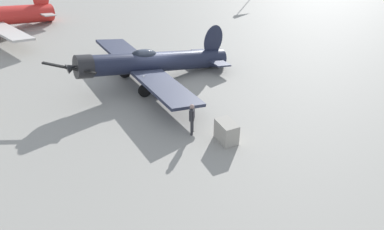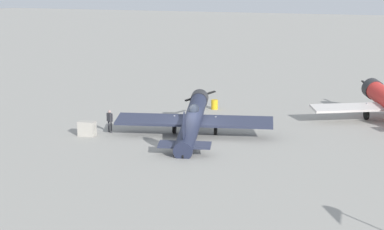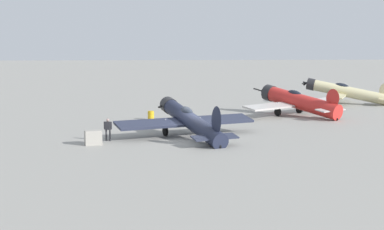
# 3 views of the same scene
# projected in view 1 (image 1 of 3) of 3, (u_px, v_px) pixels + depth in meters

# --- Properties ---
(ground_plane) EXTENTS (400.00, 400.00, 0.00)m
(ground_plane) POSITION_uv_depth(u_px,v_px,m) (160.00, 80.00, 23.71)
(ground_plane) COLOR gray
(airplane_foreground) EXTENTS (11.61, 11.41, 3.19)m
(airplane_foreground) POSITION_uv_depth(u_px,v_px,m) (151.00, 63.00, 22.77)
(airplane_foreground) COLOR #1E2338
(airplane_foreground) RESTS_ON ground_plane
(ground_crew_mechanic) EXTENTS (0.37, 0.63, 1.70)m
(ground_crew_mechanic) POSITION_uv_depth(u_px,v_px,m) (192.00, 116.00, 17.97)
(ground_crew_mechanic) COLOR #2D2D33
(ground_crew_mechanic) RESTS_ON ground_plane
(equipment_crate) EXTENTS (1.02, 1.34, 1.06)m
(equipment_crate) POSITION_uv_depth(u_px,v_px,m) (226.00, 132.00, 17.70)
(equipment_crate) COLOR #9E998E
(equipment_crate) RESTS_ON ground_plane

